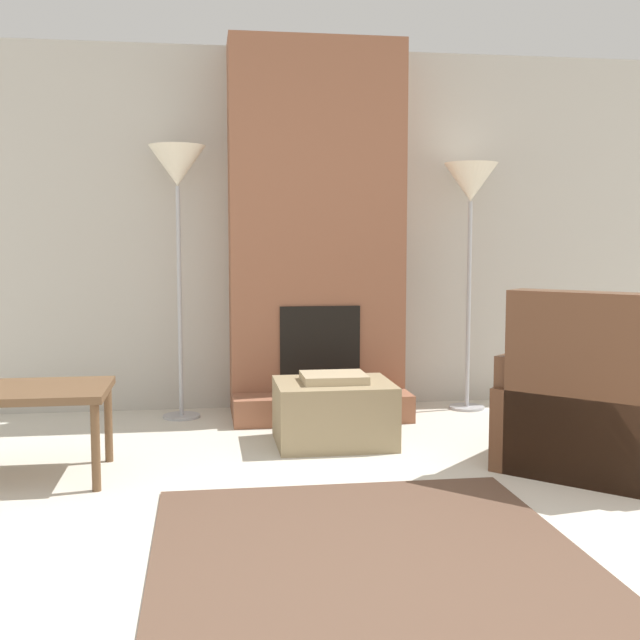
{
  "coord_description": "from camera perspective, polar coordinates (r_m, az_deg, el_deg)",
  "views": [
    {
      "loc": [
        -0.79,
        -2.51,
        1.22
      ],
      "look_at": [
        0.0,
        2.92,
        0.68
      ],
      "focal_mm": 45.0,
      "sensor_mm": 36.0,
      "label": 1
    }
  ],
  "objects": [
    {
      "name": "area_rug",
      "position": [
        3.27,
        3.4,
        -16.21
      ],
      "size": [
        1.68,
        1.77,
        0.01
      ],
      "primitive_type": "cube",
      "color": "brown",
      "rests_on": "ground_plane"
    },
    {
      "name": "armchair",
      "position": [
        4.53,
        19.28,
        -6.41
      ],
      "size": [
        1.28,
        1.28,
        0.97
      ],
      "rotation": [
        0.0,
        0.0,
        2.35
      ],
      "color": "brown",
      "rests_on": "ground_plane"
    },
    {
      "name": "ottoman",
      "position": [
        4.87,
        0.98,
        -6.51
      ],
      "size": [
        0.7,
        0.58,
        0.43
      ],
      "color": "#998460",
      "rests_on": "ground_plane"
    },
    {
      "name": "fireplace",
      "position": [
        5.68,
        -0.28,
        5.81
      ],
      "size": [
        1.22,
        0.72,
        2.6
      ],
      "color": "#935B42",
      "rests_on": "ground_plane"
    },
    {
      "name": "wall_back",
      "position": [
        5.94,
        -0.64,
        6.38
      ],
      "size": [
        7.22,
        0.06,
        2.6
      ],
      "primitive_type": "cube",
      "color": "#BCB7AD",
      "rests_on": "ground_plane"
    },
    {
      "name": "floor_lamp_left",
      "position": [
        5.58,
        -10.1,
        9.94
      ],
      "size": [
        0.38,
        0.38,
        1.86
      ],
      "color": "#ADADB2",
      "rests_on": "ground_plane"
    },
    {
      "name": "floor_lamp_right",
      "position": [
        5.89,
        10.66,
        8.89
      ],
      "size": [
        0.38,
        0.38,
        1.78
      ],
      "color": "#ADADB2",
      "rests_on": "ground_plane"
    },
    {
      "name": "side_table",
      "position": [
        4.39,
        -20.03,
        -5.23
      ],
      "size": [
        0.81,
        0.62,
        0.48
      ],
      "color": "brown",
      "rests_on": "ground_plane"
    },
    {
      "name": "ground_plane",
      "position": [
        2.9,
        8.84,
        -19.31
      ],
      "size": [
        24.0,
        24.0,
        0.0
      ],
      "primitive_type": "plane",
      "color": "beige"
    }
  ]
}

